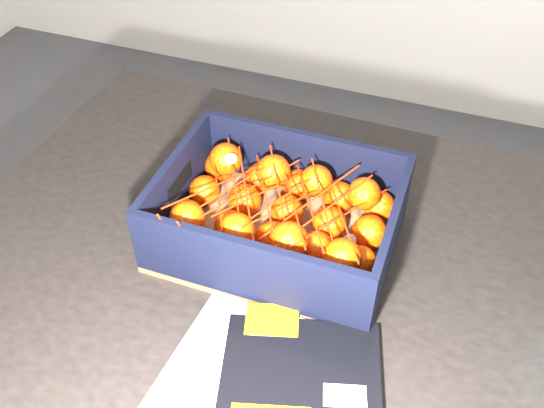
% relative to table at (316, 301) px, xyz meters
% --- Properties ---
extents(table, '(1.21, 0.82, 0.75)m').
position_rel_table_xyz_m(table, '(0.00, 0.00, 0.00)').
color(table, black).
rests_on(table, ground).
extents(magazine_stack, '(0.34, 0.33, 0.02)m').
position_rel_table_xyz_m(magazine_stack, '(0.00, -0.26, 0.11)').
color(magazine_stack, silver).
rests_on(magazine_stack, table).
extents(produce_crate, '(0.37, 0.27, 0.13)m').
position_rel_table_xyz_m(produce_crate, '(-0.08, 0.02, 0.14)').
color(produce_crate, olive).
rests_on(produce_crate, table).
extents(clementine_heap, '(0.35, 0.25, 0.10)m').
position_rel_table_xyz_m(clementine_heap, '(-0.07, 0.02, 0.15)').
color(clementine_heap, red).
rests_on(clementine_heap, produce_crate).
extents(mesh_net, '(0.30, 0.24, 0.09)m').
position_rel_table_xyz_m(mesh_net, '(-0.08, 0.01, 0.20)').
color(mesh_net, red).
rests_on(mesh_net, clementine_heap).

